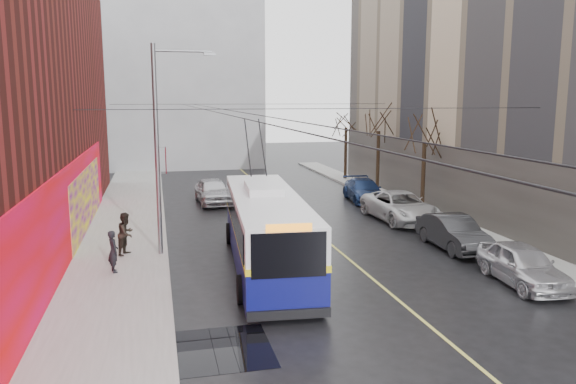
% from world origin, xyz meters
% --- Properties ---
extents(ground, '(140.00, 140.00, 0.00)m').
position_xyz_m(ground, '(0.00, 0.00, 0.00)').
color(ground, black).
rests_on(ground, ground).
extents(sidewalk_left, '(4.00, 60.00, 0.15)m').
position_xyz_m(sidewalk_left, '(-8.00, 12.00, 0.07)').
color(sidewalk_left, gray).
rests_on(sidewalk_left, ground).
extents(sidewalk_right, '(2.00, 60.00, 0.15)m').
position_xyz_m(sidewalk_right, '(9.00, 12.00, 0.07)').
color(sidewalk_right, gray).
rests_on(sidewalk_right, ground).
extents(lane_line, '(0.12, 50.00, 0.01)m').
position_xyz_m(lane_line, '(1.50, 14.00, 0.00)').
color(lane_line, '#BFB74C').
rests_on(lane_line, ground).
extents(building_right, '(14.06, 36.00, 16.00)m').
position_xyz_m(building_right, '(16.99, 14.00, 7.99)').
color(building_right, tan).
rests_on(building_right, ground).
extents(building_far, '(20.50, 12.10, 18.00)m').
position_xyz_m(building_far, '(-6.00, 44.99, 9.02)').
color(building_far, gray).
rests_on(building_far, ground).
extents(streetlight_pole, '(2.65, 0.60, 9.00)m').
position_xyz_m(streetlight_pole, '(-6.14, 10.00, 4.85)').
color(streetlight_pole, slate).
rests_on(streetlight_pole, ground).
extents(catenary_wires, '(18.00, 60.00, 0.22)m').
position_xyz_m(catenary_wires, '(-2.54, 14.77, 6.25)').
color(catenary_wires, black).
extents(tree_near, '(3.20, 3.20, 6.40)m').
position_xyz_m(tree_near, '(9.00, 16.00, 4.98)').
color(tree_near, black).
rests_on(tree_near, ground).
extents(tree_mid, '(3.20, 3.20, 6.68)m').
position_xyz_m(tree_mid, '(9.00, 23.00, 5.25)').
color(tree_mid, black).
rests_on(tree_mid, ground).
extents(tree_far, '(3.20, 3.20, 6.57)m').
position_xyz_m(tree_far, '(9.00, 30.00, 5.14)').
color(tree_far, black).
rests_on(tree_far, ground).
extents(puddle, '(2.79, 2.92, 0.01)m').
position_xyz_m(puddle, '(-4.83, 0.33, 0.00)').
color(puddle, black).
rests_on(puddle, ground).
extents(pigeons_flying, '(4.28, 3.69, 1.13)m').
position_xyz_m(pigeons_flying, '(-2.97, 10.07, 6.43)').
color(pigeons_flying, slate).
extents(trolleybus, '(3.57, 12.32, 5.77)m').
position_xyz_m(trolleybus, '(-2.14, 7.47, 1.60)').
color(trolleybus, '#0B0E56').
rests_on(trolleybus, ground).
extents(parked_car_a, '(2.16, 4.58, 1.51)m').
position_xyz_m(parked_car_a, '(6.62, 3.20, 0.76)').
color(parked_car_a, silver).
rests_on(parked_car_a, ground).
extents(parked_car_b, '(1.72, 4.67, 1.53)m').
position_xyz_m(parked_car_b, '(6.67, 8.24, 0.76)').
color(parked_car_b, '#27282A').
rests_on(parked_car_b, ground).
extents(parked_car_c, '(2.93, 5.95, 1.63)m').
position_xyz_m(parked_car_c, '(6.81, 14.28, 0.81)').
color(parked_car_c, '#BDBDBF').
rests_on(parked_car_c, ground).
extents(parked_car_d, '(2.56, 5.23, 1.46)m').
position_xyz_m(parked_car_d, '(7.00, 20.42, 0.73)').
color(parked_car_d, navy).
rests_on(parked_car_d, ground).
extents(following_car, '(2.23, 4.95, 1.65)m').
position_xyz_m(following_car, '(-2.86, 21.97, 0.83)').
color(following_car, silver).
rests_on(following_car, ground).
extents(pedestrian_a, '(0.54, 0.68, 1.64)m').
position_xyz_m(pedestrian_a, '(-8.09, 7.72, 0.97)').
color(pedestrian_a, black).
rests_on(pedestrian_a, sidewalk_left).
extents(pedestrian_b, '(1.03, 1.11, 1.83)m').
position_xyz_m(pedestrian_b, '(-7.72, 10.17, 1.07)').
color(pedestrian_b, black).
rests_on(pedestrian_b, sidewalk_left).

